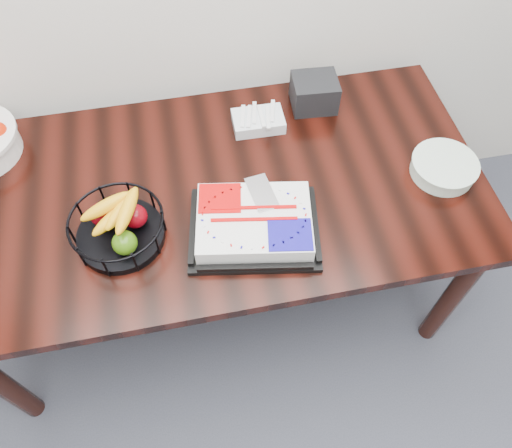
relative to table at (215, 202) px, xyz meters
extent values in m
cube|color=black|center=(0.00, 0.00, 0.07)|extent=(1.80, 0.90, 0.04)
cylinder|color=black|center=(-0.82, 0.37, -0.31)|extent=(0.07, 0.07, 0.71)
cylinder|color=black|center=(0.82, -0.37, -0.31)|extent=(0.07, 0.07, 0.71)
cylinder|color=black|center=(0.82, 0.37, -0.31)|extent=(0.07, 0.07, 0.71)
cube|color=black|center=(0.10, -0.19, 0.09)|extent=(0.44, 0.37, 0.02)
cube|color=white|center=(0.10, -0.19, 0.13)|extent=(0.38, 0.31, 0.06)
cube|color=#C40404|center=(0.00, -0.13, 0.17)|extent=(0.15, 0.13, 0.00)
cube|color=#130D8F|center=(0.20, -0.26, 0.17)|extent=(0.15, 0.13, 0.00)
cube|color=silver|center=(0.12, -0.11, 0.17)|extent=(0.09, 0.15, 0.00)
cylinder|color=black|center=(-0.30, -0.14, 0.10)|extent=(0.27, 0.27, 0.03)
torus|color=black|center=(-0.30, -0.14, 0.18)|extent=(0.28, 0.28, 0.01)
cylinder|color=white|center=(0.76, -0.09, 0.11)|extent=(0.21, 0.21, 0.05)
cylinder|color=white|center=(0.76, -0.09, 0.14)|extent=(0.22, 0.22, 0.01)
cube|color=silver|center=(0.20, 0.24, 0.11)|extent=(0.18, 0.12, 0.04)
cube|color=black|center=(0.42, 0.31, 0.14)|extent=(0.17, 0.15, 0.11)
camera|label=1|loc=(-0.06, -1.02, 1.38)|focal=35.00mm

